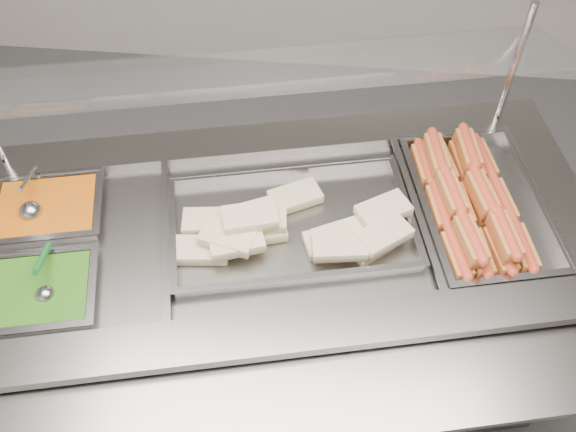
# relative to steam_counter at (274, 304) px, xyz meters

# --- Properties ---
(steam_counter) EXTENTS (2.16, 1.32, 0.96)m
(steam_counter) POSITION_rel_steam_counter_xyz_m (0.00, 0.00, 0.00)
(steam_counter) COLOR slate
(steam_counter) RESTS_ON ground
(tray_rail) EXTENTS (1.94, 0.80, 0.06)m
(tray_rail) POSITION_rel_steam_counter_xyz_m (0.12, -0.53, 0.43)
(tray_rail) COLOR gray
(tray_rail) RESTS_ON steam_counter
(sneeze_guard) EXTENTS (1.79, 0.70, 0.47)m
(sneeze_guard) POSITION_rel_steam_counter_xyz_m (-0.05, 0.23, 0.87)
(sneeze_guard) COLOR silver
(sneeze_guard) RESTS_ON steam_counter
(pan_hotdogs) EXTENTS (0.49, 0.66, 0.11)m
(pan_hotdogs) POSITION_rel_steam_counter_xyz_m (0.65, 0.15, 0.44)
(pan_hotdogs) COLOR #979494
(pan_hotdogs) RESTS_ON steam_counter
(pan_wraps) EXTENTS (0.81, 0.58, 0.07)m
(pan_wraps) POSITION_rel_steam_counter_xyz_m (0.06, 0.01, 0.45)
(pan_wraps) COLOR #979494
(pan_wraps) RESTS_ON steam_counter
(pan_beans) EXTENTS (0.37, 0.32, 0.11)m
(pan_beans) POSITION_rel_steam_counter_xyz_m (-0.71, -0.00, 0.44)
(pan_beans) COLOR #979494
(pan_beans) RESTS_ON steam_counter
(pan_peas) EXTENTS (0.37, 0.32, 0.11)m
(pan_peas) POSITION_rel_steam_counter_xyz_m (-0.64, -0.31, 0.44)
(pan_peas) COLOR #979494
(pan_peas) RESTS_ON steam_counter
(hotdogs_in_buns) EXTENTS (0.37, 0.59, 0.13)m
(hotdogs_in_buns) POSITION_rel_steam_counter_xyz_m (0.61, 0.14, 0.49)
(hotdogs_in_buns) COLOR #A15921
(hotdogs_in_buns) RESTS_ON pan_hotdogs
(tortilla_wraps) EXTENTS (0.71, 0.37, 0.11)m
(tortilla_wraps) POSITION_rel_steam_counter_xyz_m (0.06, -0.03, 0.49)
(tortilla_wraps) COLOR #D0BC8C
(tortilla_wraps) RESTS_ON pan_wraps
(ladle) EXTENTS (0.08, 0.21, 0.15)m
(ladle) POSITION_rel_steam_counter_xyz_m (-0.75, -0.03, 0.49)
(ladle) COLOR #A7A8AC
(ladle) RESTS_ON pan_beans
(serving_spoon) EXTENTS (0.08, 0.19, 0.14)m
(serving_spoon) POSITION_rel_steam_counter_xyz_m (-0.61, -0.30, 0.49)
(serving_spoon) COLOR #A7A8AC
(serving_spoon) RESTS_ON pan_peas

